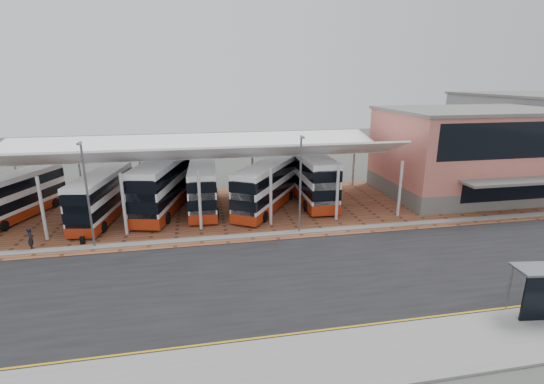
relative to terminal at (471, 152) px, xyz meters
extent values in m
plane|color=#424540|center=(-23.00, -13.92, -4.66)|extent=(140.00, 140.00, 0.00)
cube|color=black|center=(-23.00, -14.92, -4.65)|extent=(120.00, 14.00, 0.02)
cube|color=brown|center=(-21.00, -0.92, -4.63)|extent=(72.00, 16.00, 0.06)
cube|color=slate|center=(-23.00, -22.92, -4.59)|extent=(120.00, 4.00, 0.14)
cube|color=slate|center=(-23.00, -7.72, -4.59)|extent=(120.00, 0.80, 0.14)
cube|color=gold|center=(-23.00, -20.92, -4.63)|extent=(120.00, 0.12, 0.01)
cube|color=gold|center=(-23.00, -20.62, -4.63)|extent=(120.00, 0.12, 0.01)
cylinder|color=silver|center=(-47.00, 5.58, -2.36)|extent=(0.26, 0.26, 4.60)
cylinder|color=silver|center=(-41.00, -5.42, -2.06)|extent=(0.26, 0.26, 5.20)
cylinder|color=silver|center=(-41.00, 5.58, -2.36)|extent=(0.26, 0.26, 4.60)
cylinder|color=silver|center=(-35.00, -5.42, -2.06)|extent=(0.26, 0.26, 5.20)
cylinder|color=silver|center=(-35.00, 5.58, -2.36)|extent=(0.26, 0.26, 4.60)
cylinder|color=silver|center=(-29.00, -5.42, -2.06)|extent=(0.26, 0.26, 5.20)
cylinder|color=silver|center=(-29.00, 5.58, -2.36)|extent=(0.26, 0.26, 4.60)
cylinder|color=silver|center=(-23.00, -5.42, -2.06)|extent=(0.26, 0.26, 5.20)
cylinder|color=silver|center=(-23.00, 5.58, -2.36)|extent=(0.26, 0.26, 4.60)
cylinder|color=silver|center=(-17.00, -5.42, -2.06)|extent=(0.26, 0.26, 5.20)
cylinder|color=silver|center=(-17.00, 5.58, -2.36)|extent=(0.26, 0.26, 4.60)
cylinder|color=silver|center=(-11.00, -5.42, -2.06)|extent=(0.26, 0.26, 5.20)
cylinder|color=silver|center=(-11.00, 5.58, -2.36)|extent=(0.26, 0.26, 4.60)
cube|color=white|center=(-29.00, -3.22, 1.44)|extent=(37.00, 4.95, 1.95)
cube|color=white|center=(-29.00, 2.38, 1.24)|extent=(37.00, 7.12, 1.43)
cube|color=#65625E|center=(0.00, 0.08, -3.76)|extent=(18.00, 12.00, 1.80)
cube|color=#C96E60|center=(0.00, 0.08, 0.74)|extent=(18.00, 12.00, 7.20)
cube|color=black|center=(0.00, -5.82, 2.14)|extent=(16.00, 0.25, 3.40)
cube|color=black|center=(0.00, -5.82, -2.56)|extent=(10.00, 0.25, 2.20)
cube|color=#65625E|center=(0.00, -6.92, -1.46)|extent=(11.00, 2.40, 0.25)
cube|color=#65625E|center=(0.00, 0.08, 4.44)|extent=(18.40, 12.40, 0.30)
cylinder|color=#585B5F|center=(-37.00, -7.62, -0.66)|extent=(0.16, 0.16, 8.00)
cube|color=#585B5F|center=(-37.00, -7.92, 3.34)|extent=(0.15, 0.90, 0.15)
cylinder|color=#585B5F|center=(-21.00, -7.62, -0.66)|extent=(0.16, 0.16, 8.00)
cube|color=#585B5F|center=(-21.00, -7.92, 3.34)|extent=(0.15, 0.90, 0.15)
cube|color=white|center=(-45.13, 0.61, -2.44)|extent=(5.50, 10.08, 3.87)
cube|color=#A1280D|center=(-45.13, 0.61, -4.01)|extent=(5.55, 10.12, 0.81)
cube|color=black|center=(-45.13, 0.61, -2.84)|extent=(5.55, 10.12, 0.86)
cube|color=black|center=(-45.13, 0.61, -1.40)|extent=(5.55, 10.12, 0.86)
cylinder|color=black|center=(-45.16, -2.75, -4.15)|extent=(0.55, 0.93, 0.90)
cylinder|color=black|center=(-45.10, 3.97, -4.15)|extent=(0.55, 0.93, 0.90)
cylinder|color=black|center=(-42.99, 3.20, -4.15)|extent=(0.55, 0.93, 0.90)
cube|color=white|center=(-37.54, -1.17, -2.38)|extent=(3.93, 10.40, 3.97)
cube|color=#A1280D|center=(-37.54, -1.17, -4.00)|extent=(3.97, 10.45, 0.83)
cube|color=black|center=(-37.54, -1.17, -2.80)|extent=(3.97, 10.45, 0.88)
cube|color=black|center=(-37.54, -1.17, -1.32)|extent=(3.97, 10.45, 0.88)
cube|color=black|center=(-38.36, -6.14, -2.47)|extent=(2.07, 0.43, 3.33)
cylinder|color=black|center=(-39.21, -4.20, -4.14)|extent=(0.41, 0.95, 0.92)
cylinder|color=black|center=(-36.93, -4.57, -4.14)|extent=(0.41, 0.95, 0.92)
cylinder|color=black|center=(-38.15, 2.22, -4.14)|extent=(0.41, 0.95, 0.92)
cylinder|color=black|center=(-35.87, 1.85, -4.14)|extent=(0.41, 0.95, 0.92)
cube|color=white|center=(-32.30, 0.41, -2.00)|extent=(5.40, 12.23, 4.66)
cube|color=#A1280D|center=(-32.30, 0.41, -3.89)|extent=(5.45, 12.28, 0.98)
cube|color=black|center=(-32.30, 0.41, -2.49)|extent=(5.45, 12.28, 1.03)
cube|color=black|center=(-32.30, 0.41, -0.75)|extent=(5.45, 12.28, 1.03)
cube|color=black|center=(-33.67, -5.34, -2.11)|extent=(2.40, 0.67, 3.90)
cylinder|color=black|center=(-34.50, -2.99, -4.06)|extent=(0.55, 1.12, 1.08)
cylinder|color=black|center=(-31.87, -3.62, -4.06)|extent=(0.55, 1.12, 1.08)
cylinder|color=black|center=(-32.73, 4.43, -4.06)|extent=(0.55, 1.12, 1.08)
cylinder|color=black|center=(-30.10, 3.80, -4.06)|extent=(0.55, 1.12, 1.08)
cube|color=white|center=(-28.60, 0.41, -2.25)|extent=(2.83, 10.83, 4.20)
cube|color=#A1280D|center=(-28.60, 0.41, -3.96)|extent=(2.88, 10.88, 0.88)
cube|color=black|center=(-28.60, 0.41, -2.69)|extent=(2.88, 10.88, 0.93)
cube|color=black|center=(-28.60, 0.41, -1.13)|extent=(2.88, 10.88, 0.93)
cube|color=black|center=(-28.79, -4.91, -2.35)|extent=(2.20, 0.18, 3.52)
cylinder|color=black|center=(-29.94, -2.98, -4.11)|extent=(0.31, 0.99, 0.98)
cylinder|color=black|center=(-27.50, -3.07, -4.11)|extent=(0.31, 0.99, 0.98)
cylinder|color=black|center=(-29.69, 3.89, -4.11)|extent=(0.31, 0.99, 0.98)
cylinder|color=black|center=(-27.25, 3.80, -4.11)|extent=(0.31, 0.99, 0.98)
cube|color=white|center=(-22.60, -1.18, -2.24)|extent=(7.86, 10.47, 4.23)
cube|color=#A1280D|center=(-22.60, -1.18, -3.96)|extent=(7.92, 10.53, 0.89)
cube|color=black|center=(-22.60, -1.18, -2.68)|extent=(7.92, 10.53, 0.94)
cube|color=black|center=(-22.60, -1.18, -1.10)|extent=(7.92, 10.53, 0.94)
cube|color=black|center=(-25.46, -5.71, -2.33)|extent=(1.93, 1.27, 3.54)
cylinder|color=black|center=(-25.49, -3.45, -4.11)|extent=(0.76, 0.98, 0.98)
cylinder|color=black|center=(-23.41, -4.76, -4.11)|extent=(0.76, 0.98, 0.98)
cylinder|color=black|center=(-21.79, 2.41, -4.11)|extent=(0.76, 0.98, 0.98)
cylinder|color=black|center=(-19.71, 1.10, -4.11)|extent=(0.76, 0.98, 0.98)
cube|color=white|center=(-17.65, 1.08, -2.01)|extent=(2.90, 11.91, 4.64)
cube|color=#A1280D|center=(-17.65, 1.08, -3.90)|extent=(2.95, 11.96, 0.97)
cube|color=black|center=(-17.65, 1.08, -2.49)|extent=(2.95, 11.96, 1.03)
cube|color=black|center=(-17.65, 1.08, -0.77)|extent=(2.95, 11.96, 1.03)
cube|color=black|center=(-17.75, -4.80, -2.12)|extent=(2.43, 0.15, 3.88)
cylinder|color=black|center=(-19.06, -2.70, -4.06)|extent=(0.32, 1.08, 1.08)
cylinder|color=black|center=(-16.36, -2.74, -4.06)|extent=(0.32, 1.08, 1.08)
cylinder|color=black|center=(-18.93, 4.90, -4.06)|extent=(0.32, 1.08, 1.08)
cylinder|color=black|center=(-16.23, 4.85, -4.06)|extent=(0.32, 1.08, 1.08)
imported|color=black|center=(-41.45, -7.19, -3.74)|extent=(0.55, 0.71, 1.72)
cube|color=black|center=(-38.02, -6.86, -4.30)|extent=(0.35, 0.25, 0.59)
cylinder|color=#585B5F|center=(-12.62, -20.73, -3.23)|extent=(0.11, 0.11, 2.57)
camera|label=1|loc=(-28.99, -37.09, 7.75)|focal=26.00mm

